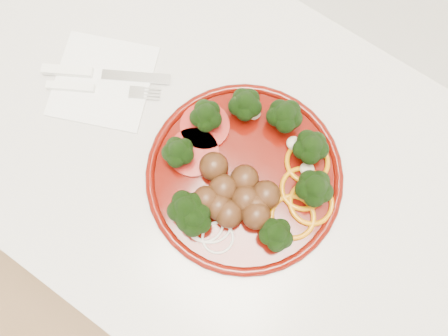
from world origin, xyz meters
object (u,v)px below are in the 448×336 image
Objects in this scene: knife at (89,73)px; plate at (244,175)px; napkin at (103,81)px; fork at (84,88)px.

plate is at bearing -30.38° from knife.
napkin is 0.03m from knife.
napkin is 0.82× the size of knife.
knife is (-0.02, -0.00, 0.01)m from napkin.
knife is 0.03m from fork.
knife is (-0.30, 0.00, -0.01)m from plate.
fork is (-0.29, -0.02, -0.01)m from plate.
fork is at bearing -97.00° from knife.
plate is at bearing -0.79° from napkin.
knife is at bearing -172.38° from napkin.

